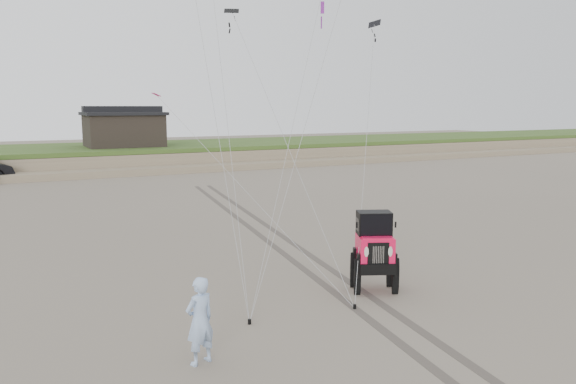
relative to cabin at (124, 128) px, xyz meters
name	(u,v)px	position (x,y,z in m)	size (l,w,h in m)	color
ground	(339,312)	(-2.00, -37.00, -3.24)	(160.00, 160.00, 0.00)	#6B6054
dune_ridge	(99,157)	(-2.00, 0.50, -2.42)	(160.00, 14.25, 1.73)	#7A6B54
cabin	(124,128)	(0.00, 0.00, 0.00)	(6.40, 5.40, 3.35)	black
jeep	(374,260)	(-0.29, -36.09, -2.35)	(2.04, 4.74, 1.77)	#F61044
man	(200,321)	(-5.97, -38.16, -2.35)	(0.65, 0.43, 1.78)	#96B2E7
stake_main	(249,322)	(-4.30, -36.73, -3.18)	(0.08, 0.08, 0.12)	black
stake_aux	(355,307)	(-1.55, -37.03, -3.18)	(0.08, 0.08, 0.12)	black
tire_tracks	(273,237)	(0.00, -29.00, -3.23)	(5.22, 29.74, 0.01)	#4C443D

